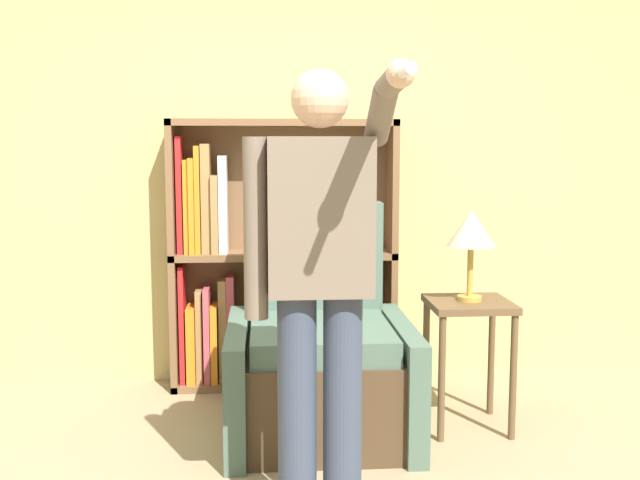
# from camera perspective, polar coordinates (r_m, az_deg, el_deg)

# --- Properties ---
(wall_back) EXTENTS (8.00, 0.06, 2.80)m
(wall_back) POSITION_cam_1_polar(r_m,az_deg,el_deg) (4.67, -2.24, 6.33)
(wall_back) COLOR tan
(wall_back) RESTS_ON ground_plane
(bookcase) EXTENTS (1.36, 0.28, 1.62)m
(bookcase) POSITION_cam_1_polar(r_m,az_deg,el_deg) (4.56, -4.96, -1.59)
(bookcase) COLOR brown
(bookcase) RESTS_ON ground_plane
(armchair) EXTENTS (0.93, 0.94, 1.16)m
(armchair) POSITION_cam_1_polar(r_m,az_deg,el_deg) (3.91, -0.07, -9.27)
(armchair) COLOR #4C3823
(armchair) RESTS_ON ground_plane
(person_standing) EXTENTS (0.54, 0.78, 1.75)m
(person_standing) POSITION_cam_1_polar(r_m,az_deg,el_deg) (2.80, -0.04, -2.55)
(person_standing) COLOR #384256
(person_standing) RESTS_ON ground_plane
(side_table) EXTENTS (0.42, 0.42, 0.68)m
(side_table) POSITION_cam_1_polar(r_m,az_deg,el_deg) (3.97, 11.27, -6.45)
(side_table) COLOR brown
(side_table) RESTS_ON ground_plane
(table_lamp) EXTENTS (0.25, 0.25, 0.47)m
(table_lamp) POSITION_cam_1_polar(r_m,az_deg,el_deg) (3.89, 11.44, 0.65)
(table_lamp) COLOR gold
(table_lamp) RESTS_ON side_table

